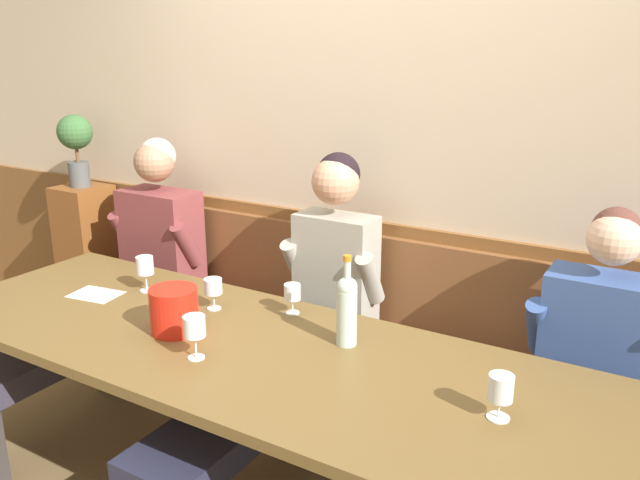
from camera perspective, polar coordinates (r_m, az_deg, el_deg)
name	(u,v)px	position (r m, az deg, el deg)	size (l,w,h in m)	color
room_wall_back	(371,133)	(3.02, 4.60, 9.47)	(6.80, 0.08, 2.80)	beige
wood_wainscot_panel	(362,316)	(3.21, 3.79, -6.79)	(6.80, 0.03, 1.00)	brown
wall_bench	(341,373)	(3.14, 1.92, -11.75)	(2.99, 0.42, 0.94)	brown
dining_table	(242,360)	(2.40, -6.94, -10.58)	(2.69, 0.90, 0.75)	brown
person_center_left_seat	(112,284)	(3.38, -18.10, -3.77)	(0.53, 1.37, 1.33)	#37322E
person_center_right_seat	(291,331)	(2.69, -2.60, -8.13)	(0.47, 1.37, 1.35)	#28243C
person_left_seat	(576,426)	(2.34, 21.92, -15.16)	(0.52, 1.37, 1.24)	#2F2C37
ice_bucket	(174,310)	(2.47, -12.89, -6.13)	(0.18, 0.18, 0.17)	red
wine_bottle_clear_water	(347,308)	(2.29, 2.41, -6.06)	(0.08, 0.08, 0.34)	#B2CCBF
wine_glass_center_front	(213,288)	(2.64, -9.51, -4.23)	(0.07, 0.07, 0.13)	silver
wine_glass_right_end	(501,390)	(1.95, 15.82, -12.79)	(0.07, 0.07, 0.14)	silver
wine_glass_by_bottle	(145,266)	(2.89, -15.36, -2.28)	(0.07, 0.07, 0.16)	silver
wine_glass_left_end	(292,293)	(2.57, -2.49, -4.73)	(0.07, 0.07, 0.12)	silver
wine_glass_mid_right	(195,328)	(2.24, -11.14, -7.75)	(0.08, 0.08, 0.16)	silver
tasting_sheet_left_guest	(96,294)	(2.95, -19.39, -4.60)	(0.21, 0.15, 0.00)	white
corner_pedestal	(90,266)	(4.18, -19.88, -2.16)	(0.28, 0.28, 0.99)	brown
potted_plant	(76,141)	(4.01, -20.97, 8.28)	(0.20, 0.20, 0.42)	#4D5051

